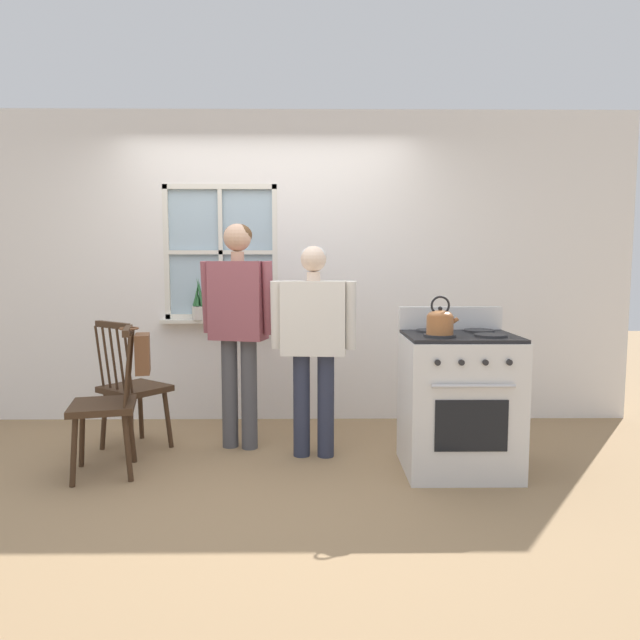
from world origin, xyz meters
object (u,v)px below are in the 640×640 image
at_px(handbag, 142,353).
at_px(person_elderly_left, 238,313).
at_px(person_teen_center, 314,331).
at_px(chair_by_window, 106,406).
at_px(stove, 458,401).
at_px(kettle, 440,321).
at_px(potted_plant, 199,304).
at_px(chair_near_wall, 133,390).

bearing_deg(handbag, person_elderly_left, 39.67).
relative_size(person_teen_center, handbag, 4.93).
bearing_deg(person_teen_center, chair_by_window, -161.38).
bearing_deg(person_teen_center, stove, -11.37).
bearing_deg(kettle, stove, 38.86).
xyz_separation_m(potted_plant, handbag, (-0.13, -1.21, -0.24)).
height_order(person_elderly_left, kettle, person_elderly_left).
xyz_separation_m(stove, kettle, (-0.16, -0.13, 0.55)).
relative_size(person_elderly_left, potted_plant, 4.50).
xyz_separation_m(person_elderly_left, stove, (1.53, -0.48, -0.55)).
xyz_separation_m(stove, handbag, (-2.11, 0.00, 0.33)).
bearing_deg(chair_near_wall, stove, -152.76).
distance_m(stove, potted_plant, 2.38).
distance_m(kettle, potted_plant, 2.25).
distance_m(chair_by_window, kettle, 2.25).
height_order(person_elderly_left, handbag, person_elderly_left).
bearing_deg(stove, person_elderly_left, 162.65).
relative_size(stove, handbag, 3.53).
height_order(chair_near_wall, person_elderly_left, person_elderly_left).
bearing_deg(stove, kettle, -141.14).
relative_size(chair_near_wall, potted_plant, 2.61).
xyz_separation_m(chair_by_window, handbag, (0.23, 0.06, 0.35)).
distance_m(chair_by_window, person_elderly_left, 1.12).
height_order(person_teen_center, stove, person_teen_center).
height_order(chair_by_window, chair_near_wall, same).
bearing_deg(handbag, person_teen_center, 13.87).
bearing_deg(person_teen_center, potted_plant, 141.92).
relative_size(chair_near_wall, handbag, 3.17).
bearing_deg(chair_by_window, potted_plant, 150.01).
relative_size(chair_by_window, stove, 0.90).
relative_size(stove, potted_plant, 2.90).
relative_size(person_teen_center, kettle, 6.12).
xyz_separation_m(chair_by_window, potted_plant, (0.36, 1.26, 0.58)).
height_order(kettle, handbag, kettle).
relative_size(kettle, handbag, 0.80).
height_order(chair_by_window, person_teen_center, person_teen_center).
distance_m(chair_near_wall, handbag, 0.60).
height_order(chair_by_window, handbag, same).
distance_m(person_teen_center, potted_plant, 1.37).
xyz_separation_m(chair_by_window, person_teen_center, (1.36, 0.34, 0.45)).
relative_size(kettle, potted_plant, 0.66).
bearing_deg(kettle, potted_plant, 143.49).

